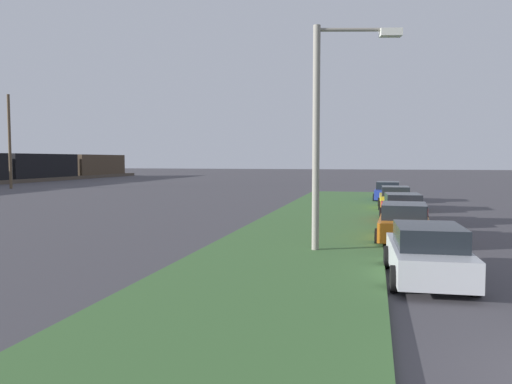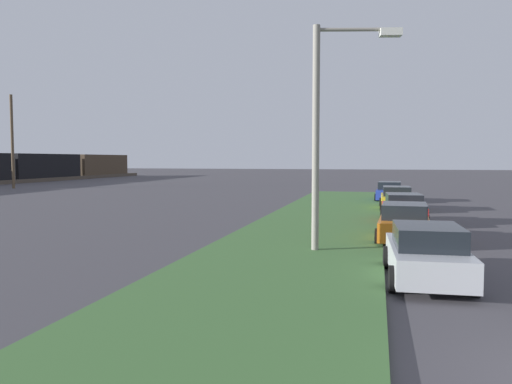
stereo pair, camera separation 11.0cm
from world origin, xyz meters
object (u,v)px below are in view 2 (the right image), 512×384
Objects in this scene: parked_car_orange at (404,223)px; distant_utility_pole at (12,142)px; parked_car_blue at (390,192)px; parked_car_silver at (427,254)px; streetlight at (327,121)px; parked_car_red at (403,209)px; parked_car_yellow at (396,198)px.

parked_car_orange is 0.44× the size of distant_utility_pole.
parked_car_silver is at bearing -176.25° from parked_car_blue.
parked_car_orange is at bearing -176.70° from parked_car_blue.
streetlight is at bearing -129.03° from distant_utility_pole.
parked_car_blue is at bearing -1.26° from parked_car_silver.
parked_car_red is 1.02× the size of parked_car_yellow.
distant_utility_pole reaches higher than parked_car_yellow.
parked_car_blue is (13.27, 0.37, 0.00)m from parked_car_red.
distant_utility_pole is at bearing 50.97° from streetlight.
parked_car_silver is 1.00× the size of parked_car_blue.
parked_car_orange and parked_car_blue have the same top height.
parked_car_silver is at bearing 177.38° from parked_car_red.
parked_car_blue is at bearing 3.30° from parked_car_orange.
parked_car_yellow is at bearing -109.77° from distant_utility_pole.
parked_car_blue is at bearing -6.55° from streetlight.
parked_car_red is at bearing -175.52° from parked_car_blue.
parked_car_orange is 18.89m from parked_car_blue.
streetlight is (-15.41, 2.80, 3.67)m from parked_car_yellow.
parked_car_orange is (6.38, 0.25, 0.00)m from parked_car_silver.
parked_car_yellow is (18.69, 0.11, 0.00)m from parked_car_silver.
distant_utility_pole reaches higher than parked_car_red.
parked_car_silver and parked_car_red have the same top height.
streetlight is at bearing 39.55° from parked_car_silver.
parked_car_orange is 0.58× the size of streetlight.
parked_car_yellow is (6.68, 0.10, 0.00)m from parked_car_red.
parked_car_red is 44.64m from distant_utility_pole.
parked_car_blue is at bearing -1.08° from parked_car_red.
parked_car_orange is 1.02× the size of parked_car_yellow.
parked_car_silver is at bearing -179.95° from parked_car_yellow.
streetlight reaches higher than parked_car_yellow.
parked_car_silver is at bearing -174.92° from parked_car_orange.
streetlight reaches higher than parked_car_red.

